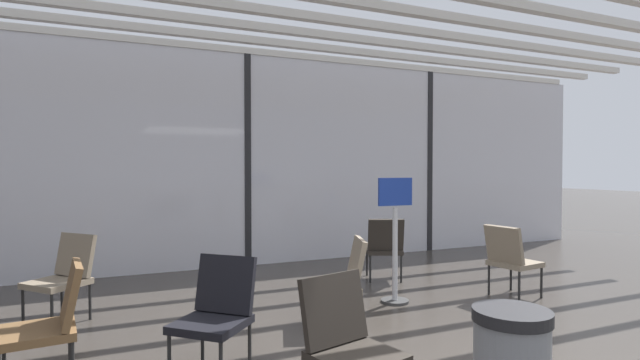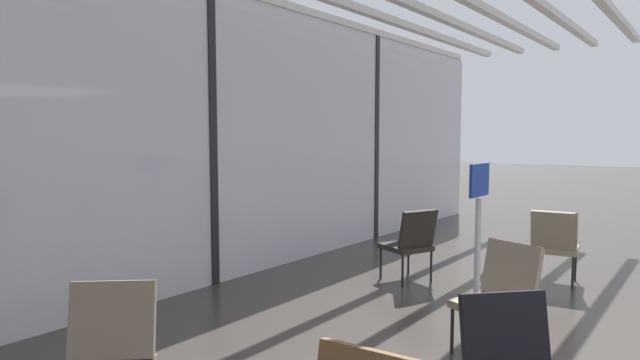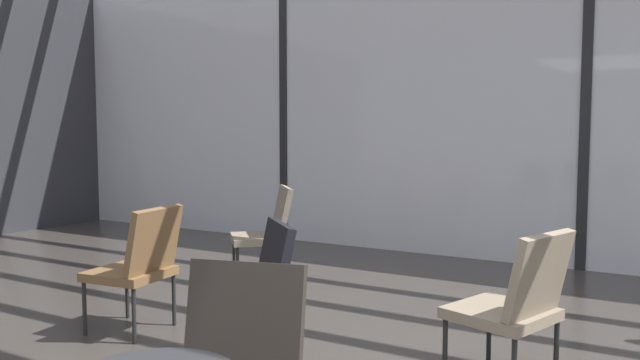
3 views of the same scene
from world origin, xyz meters
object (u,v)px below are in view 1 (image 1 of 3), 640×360
Objects in this scene: lounge_chair_1 at (347,338)px; info_sign at (395,244)px; lounge_chair_4 at (385,245)px; lounge_chair_6 at (65,272)px; lounge_chair_2 at (51,317)px; lounge_chair_7 at (343,277)px; lounge_chair_5 at (217,308)px; lounge_chair_0 at (510,256)px; parked_airplane at (227,153)px.

lounge_chair_1 is 0.60× the size of info_sign.
lounge_chair_6 is at bearing 25.73° from lounge_chair_4.
lounge_chair_2 is 3.49m from info_sign.
lounge_chair_5 is at bearing -49.45° from lounge_chair_7.
lounge_chair_2 is (-4.76, -0.46, 0.00)m from lounge_chair_0.
lounge_chair_0 is 4.95m from lounge_chair_6.
parked_airplane is 15.86× the size of lounge_chair_0.
lounge_chair_0 and lounge_chair_1 have the same top height.
lounge_chair_0 is 3.45m from lounge_chair_1.
lounge_chair_5 is (-2.71, -2.04, 0.00)m from lounge_chair_4.
lounge_chair_6 is at bearing 68.33° from lounge_chair_0.
lounge_chair_2 is 1.62m from lounge_chair_6.
lounge_chair_7 is (-1.38, -1.51, 0.00)m from lounge_chair_4.
lounge_chair_6 is at bearing 107.29° from lounge_chair_1.
parked_airplane is 7.30m from lounge_chair_4.
parked_airplane is 15.86× the size of lounge_chair_2.
lounge_chair_6 is 3.53m from info_sign.
parked_airplane is 8.73m from lounge_chair_0.
lounge_chair_0 is 3.70m from lounge_chair_5.
lounge_chair_4 is 0.60× the size of info_sign.
parked_airplane reaches higher than lounge_chair_6.
lounge_chair_5 is at bearing 71.65° from lounge_chair_2.
lounge_chair_5 is 2.20m from lounge_chair_6.
lounge_chair_1 and lounge_chair_5 have the same top height.
info_sign reaches higher than lounge_chair_6.
lounge_chair_0 is 4.78m from lounge_chair_2.
lounge_chair_7 is at bearing -95.12° from parked_airplane.
lounge_chair_2 is at bearing 130.18° from lounge_chair_1.
lounge_chair_4 is 3.39m from lounge_chair_5.
info_sign reaches higher than lounge_chair_7.
lounge_chair_0 is at bearing 13.69° from lounge_chair_1.
lounge_chair_1 is 1.00× the size of lounge_chair_4.
lounge_chair_1 is 1.00× the size of lounge_chair_7.
lounge_chair_6 is 1.00× the size of lounge_chair_7.
parked_airplane is at bearing 113.74° from lounge_chair_6.
lounge_chair_4 is (3.83, 1.80, 0.00)m from lounge_chair_2.
info_sign is at bearing 35.97° from lounge_chair_1.
lounge_chair_0 is at bearing 34.32° from lounge_chair_6.
parked_airplane reaches higher than lounge_chair_0.
lounge_chair_1 is at bearing 78.14° from lounge_chair_4.
parked_airplane reaches higher than lounge_chair_1.
info_sign is at bearing 35.02° from lounge_chair_6.
lounge_chair_2 and lounge_chair_6 have the same top height.
lounge_chair_7 is (1.33, 0.53, 0.00)m from lounge_chair_5.
lounge_chair_1 is 1.00× the size of lounge_chair_2.
parked_airplane reaches higher than lounge_chair_5.
lounge_chair_2 is 2.47m from lounge_chair_7.
parked_airplane is 9.58× the size of info_sign.
lounge_chair_1 is at bearing -14.87° from lounge_chair_5.
lounge_chair_7 is 1.09m from info_sign.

